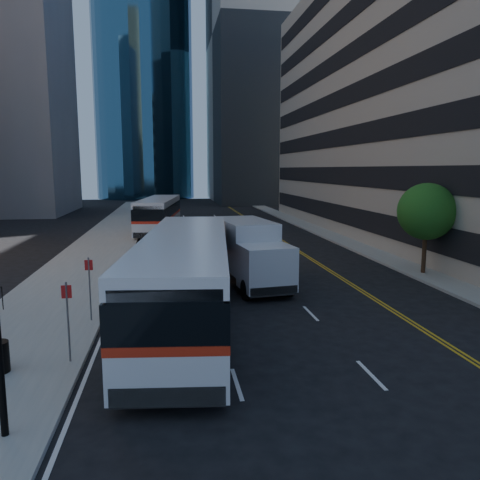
{
  "coord_description": "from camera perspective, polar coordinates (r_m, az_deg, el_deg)",
  "views": [
    {
      "loc": [
        -5.27,
        -16.3,
        6.01
      ],
      "look_at": [
        -2.12,
        4.55,
        2.8
      ],
      "focal_mm": 35.0,
      "sensor_mm": 36.0,
      "label": 1
    }
  ],
  "objects": [
    {
      "name": "office_tower_north",
      "position": [
        94.41,
        6.51,
        23.32
      ],
      "size": [
        30.0,
        28.0,
        60.0
      ],
      "primitive_type": "cube",
      "color": "gray",
      "rests_on": "ground"
    },
    {
      "name": "bus_rear",
      "position": [
        45.41,
        -9.85,
        3.18
      ],
      "size": [
        4.28,
        12.85,
        3.25
      ],
      "rotation": [
        0.0,
        0.0,
        -0.12
      ],
      "color": "white",
      "rests_on": "ground"
    },
    {
      "name": "bus_front",
      "position": [
        17.86,
        -6.58,
        -4.56
      ],
      "size": [
        4.42,
        14.03,
        3.56
      ],
      "rotation": [
        0.0,
        0.0,
        -0.1
      ],
      "color": "white",
      "rests_on": "ground"
    },
    {
      "name": "sidewalk_west",
      "position": [
        42.05,
        -15.65,
        0.22
      ],
      "size": [
        5.0,
        90.0,
        0.15
      ],
      "primitive_type": "cube",
      "color": "gray",
      "rests_on": "ground"
    },
    {
      "name": "sidewalk_east",
      "position": [
        44.09,
        10.38,
        0.78
      ],
      "size": [
        2.0,
        90.0,
        0.15
      ],
      "primitive_type": "cube",
      "color": "gray",
      "rests_on": "ground"
    },
    {
      "name": "box_truck",
      "position": [
        24.28,
        1.3,
        -1.46
      ],
      "size": [
        3.25,
        7.16,
        3.31
      ],
      "rotation": [
        0.0,
        0.0,
        0.13
      ],
      "color": "silver",
      "rests_on": "ground"
    },
    {
      "name": "ground",
      "position": [
        18.15,
        8.96,
        -10.79
      ],
      "size": [
        160.0,
        160.0,
        0.0
      ],
      "primitive_type": "plane",
      "color": "black",
      "rests_on": "ground"
    },
    {
      "name": "street_tree",
      "position": [
        28.28,
        21.79,
        3.23
      ],
      "size": [
        3.2,
        3.2,
        5.1
      ],
      "color": "#332114",
      "rests_on": "sidewalk_east"
    }
  ]
}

